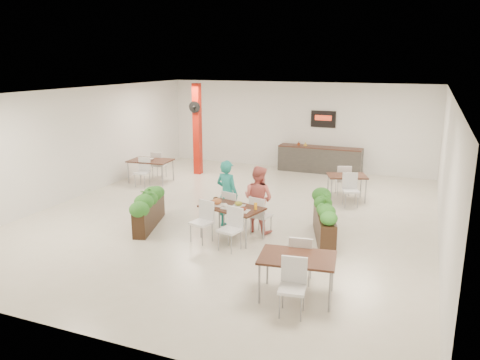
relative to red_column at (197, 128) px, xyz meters
name	(u,v)px	position (x,y,z in m)	size (l,w,h in m)	color
ground	(234,215)	(3.00, -3.79, -1.64)	(12.00, 12.00, 0.00)	beige
room_shell	(234,140)	(3.00, -3.79, 0.36)	(10.10, 12.10, 3.22)	white
red_column	(197,128)	(0.00, 0.00, 0.00)	(0.40, 0.41, 3.20)	#B0190B
service_counter	(320,159)	(4.00, 1.86, -1.15)	(3.00, 0.64, 2.20)	#312E2C
main_table	(231,211)	(3.58, -5.34, -1.01)	(1.58, 1.87, 0.92)	black
diner_man	(227,194)	(3.19, -4.69, -0.81)	(0.61, 0.40, 1.66)	teal
diner_woman	(258,199)	(3.99, -4.69, -0.85)	(0.77, 0.60, 1.59)	#E26D64
planter_left	(149,207)	(1.42, -5.40, -1.13)	(0.84, 1.86, 1.00)	black
planter_right	(324,218)	(5.57, -4.68, -1.13)	(0.92, 2.04, 1.11)	black
side_table_a	(151,163)	(-0.92, -1.64, -1.00)	(1.44, 1.65, 0.92)	black
side_table_b	(347,180)	(5.51, -1.34, -1.02)	(1.28, 1.66, 0.92)	black
side_table_c	(297,263)	(5.70, -7.48, -1.01)	(1.39, 1.66, 0.92)	black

